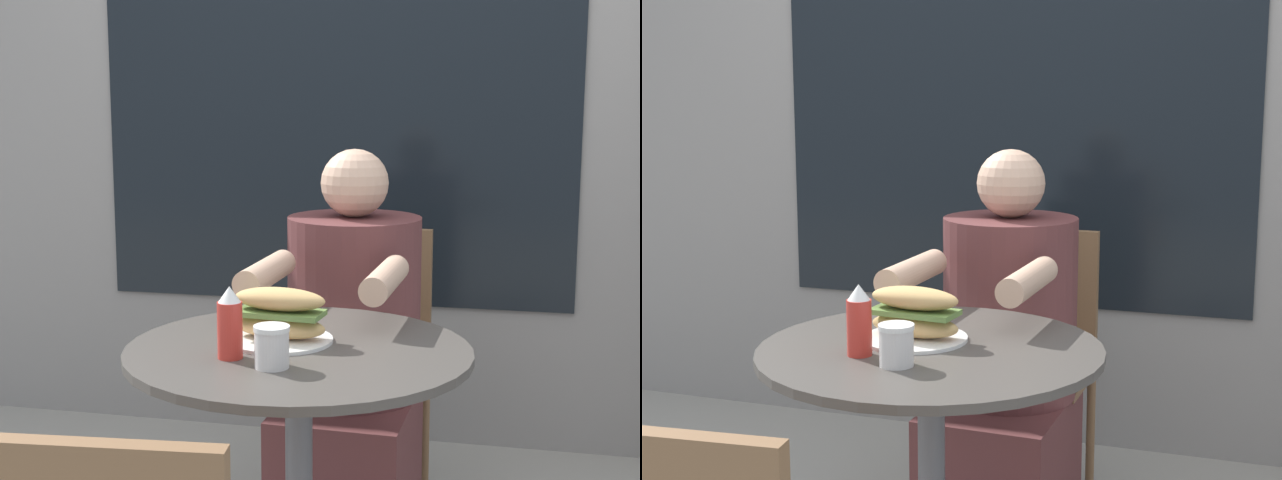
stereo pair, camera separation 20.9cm
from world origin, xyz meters
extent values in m
cube|color=gray|center=(0.00, 1.46, 1.40)|extent=(8.00, 0.08, 2.80)
cube|color=black|center=(-0.21, 1.41, 1.33)|extent=(1.75, 0.01, 1.61)
cylinder|color=#47423D|center=(0.00, 0.00, 0.74)|extent=(0.75, 0.75, 0.02)
cube|color=brown|center=(0.01, 0.83, 0.44)|extent=(0.39, 0.39, 0.02)
cube|color=brown|center=(0.02, 1.01, 0.66)|extent=(0.35, 0.05, 0.42)
cylinder|color=brown|center=(0.17, 0.66, 0.21)|extent=(0.03, 0.03, 0.43)
cylinder|color=brown|center=(-0.16, 0.67, 0.21)|extent=(0.03, 0.03, 0.43)
cylinder|color=brown|center=(0.18, 0.99, 0.21)|extent=(0.03, 0.03, 0.43)
cylinder|color=brown|center=(-0.15, 1.00, 0.21)|extent=(0.03, 0.03, 0.43)
cube|color=brown|center=(0.01, 0.54, 0.23)|extent=(0.37, 0.48, 0.45)
cylinder|color=brown|center=(0.01, 0.61, 0.70)|extent=(0.38, 0.38, 0.51)
sphere|color=#D6A889|center=(0.01, 0.61, 1.05)|extent=(0.19, 0.19, 0.19)
cylinder|color=#D6A889|center=(0.15, 0.27, 0.86)|extent=(0.08, 0.30, 0.07)
cylinder|color=#D6A889|center=(-0.15, 0.28, 0.86)|extent=(0.08, 0.30, 0.07)
cylinder|color=white|center=(-0.05, 0.04, 0.76)|extent=(0.23, 0.23, 0.01)
ellipsoid|color=tan|center=(-0.05, 0.04, 0.79)|extent=(0.22, 0.10, 0.05)
cube|color=olive|center=(-0.05, 0.04, 0.82)|extent=(0.20, 0.11, 0.01)
ellipsoid|color=tan|center=(-0.05, 0.04, 0.85)|extent=(0.22, 0.10, 0.05)
cylinder|color=silver|center=(-0.02, -0.15, 0.79)|extent=(0.07, 0.07, 0.08)
cylinder|color=white|center=(-0.02, -0.15, 0.83)|extent=(0.07, 0.07, 0.01)
cylinder|color=red|center=(-0.12, -0.11, 0.81)|extent=(0.05, 0.05, 0.12)
cone|color=white|center=(-0.12, -0.11, 0.89)|extent=(0.05, 0.05, 0.03)
camera|label=1|loc=(0.45, -1.80, 1.29)|focal=50.00mm
camera|label=2|loc=(0.65, -1.74, 1.29)|focal=50.00mm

